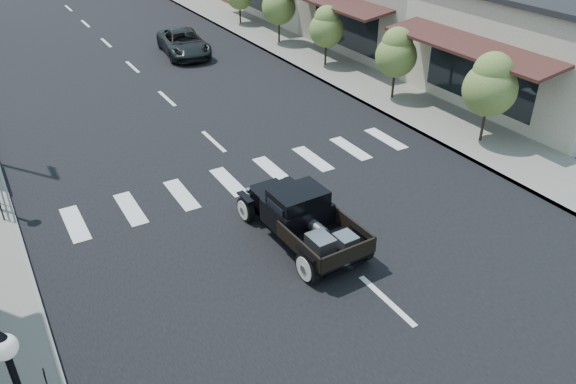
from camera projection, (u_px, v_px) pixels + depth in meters
ground at (317, 237)px, 15.37m from camera, size 120.00×120.00×0.00m
road at (145, 79)px, 26.51m from camera, size 14.00×80.00×0.02m
road_markings at (184, 114)px, 22.80m from camera, size 12.00×60.00×0.06m
sidewalk_right at (299, 51)px, 30.17m from camera, size 3.00×80.00×0.15m
storefront_near at (565, 43)px, 23.71m from camera, size 10.00×9.00×4.50m
storefront_mid at (421, 3)px, 30.40m from camera, size 10.00×9.00×4.50m
small_tree_a at (488, 100)px, 19.56m from camera, size 1.87×1.87×3.12m
small_tree_b at (395, 65)px, 23.33m from camera, size 1.72×1.72×2.87m
small_tree_c at (326, 37)px, 27.21m from camera, size 1.66×1.66×2.76m
small_tree_d at (279, 14)px, 30.60m from camera, size 1.84×1.84×3.07m
small_tree_e at (240, 2)px, 34.37m from camera, size 1.54×1.54×2.56m
hotrod_pickup at (302, 217)px, 14.86m from camera, size 2.17×4.40×1.50m
second_car at (184, 43)px, 29.47m from camera, size 2.62×4.75×1.26m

